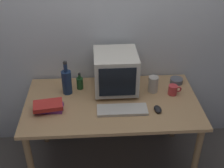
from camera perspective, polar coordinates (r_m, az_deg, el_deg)
ground_plane at (r=3.08m, az=0.00°, el=-14.83°), size 6.00×6.00×0.00m
back_wall at (r=2.76m, az=-0.62°, el=10.85°), size 4.00×0.08×2.50m
desk at (r=2.63m, az=0.00°, el=-4.94°), size 1.51×0.83×0.76m
crt_monitor at (r=2.63m, az=0.71°, el=2.41°), size 0.38×0.39×0.37m
keyboard at (r=2.46m, az=1.99°, el=-5.01°), size 0.42×0.15×0.02m
computer_mouse at (r=2.49m, az=8.83°, el=-4.82°), size 0.07×0.11×0.04m
bottle_tall at (r=2.65m, az=-8.75°, el=0.54°), size 0.09×0.09×0.33m
bottle_short at (r=2.73m, az=-6.24°, el=0.26°), size 0.06×0.06×0.17m
book_stack at (r=2.51m, az=-12.21°, el=-4.26°), size 0.26×0.18×0.07m
mug at (r=2.70m, az=11.72°, el=-1.11°), size 0.12×0.08×0.09m
cd_spindle at (r=2.89m, az=12.33°, el=0.64°), size 0.12×0.12×0.04m
metal_canister at (r=2.70m, az=7.96°, el=-0.04°), size 0.09×0.09×0.15m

